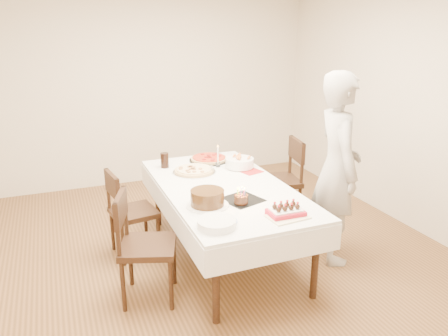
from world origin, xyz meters
name	(u,v)px	position (x,y,z in m)	size (l,w,h in m)	color
floor	(221,255)	(0.00, 0.00, 0.00)	(5.00, 5.00, 0.00)	#50341B
wall_back	(157,88)	(0.00, 2.50, 1.35)	(4.50, 0.04, 2.70)	beige
wall_front	(444,246)	(0.00, -2.50, 1.35)	(4.50, 0.04, 2.70)	beige
wall_right	(412,107)	(2.25, 0.00, 1.35)	(0.04, 5.00, 2.70)	beige
dining_table	(224,221)	(0.02, -0.02, 0.38)	(1.14, 2.14, 0.75)	white
chair_right_savory	(278,181)	(0.91, 0.53, 0.49)	(0.50, 0.50, 0.99)	#321C10
chair_left_savory	(134,212)	(-0.79, 0.36, 0.45)	(0.46, 0.46, 0.89)	#321C10
chair_left_dessert	(148,247)	(-0.82, -0.44, 0.47)	(0.49, 0.49, 0.95)	#321C10
person	(337,169)	(1.01, -0.41, 0.92)	(0.67, 0.44, 1.83)	#AAA5A0
pizza_white	(194,170)	(-0.12, 0.45, 0.77)	(0.45, 0.45, 0.04)	beige
pizza_pepperoni	(209,159)	(0.16, 0.79, 0.77)	(0.44, 0.44, 0.04)	red
red_placemat	(251,171)	(0.43, 0.27, 0.75)	(0.21, 0.21, 0.01)	#B21E1E
pasta_bowl	(240,163)	(0.38, 0.43, 0.81)	(0.30, 0.30, 0.10)	white
taper_candle	(218,156)	(0.17, 0.54, 0.87)	(0.05, 0.05, 0.25)	white
shaker_pair	(213,170)	(0.05, 0.36, 0.79)	(0.07, 0.07, 0.08)	white
cola_glass	(165,160)	(-0.37, 0.73, 0.83)	(0.09, 0.09, 0.16)	black
layer_cake	(207,198)	(-0.29, -0.43, 0.82)	(0.36, 0.36, 0.14)	#38210E
cake_board	(242,200)	(0.03, -0.41, 0.75)	(0.31, 0.31, 0.01)	black
birthday_cake	(241,196)	(-0.01, -0.50, 0.83)	(0.12, 0.12, 0.13)	#35190E
strawberry_box	(286,212)	(0.22, -0.85, 0.79)	(0.28, 0.19, 0.07)	#AE1327
box_lid	(288,218)	(0.22, -0.89, 0.75)	(0.32, 0.21, 0.03)	beige
plate_stack	(216,223)	(-0.37, -0.83, 0.78)	(0.30, 0.30, 0.06)	white
china_plate	(223,221)	(-0.29, -0.77, 0.75)	(0.23, 0.23, 0.01)	white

